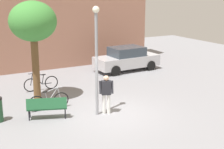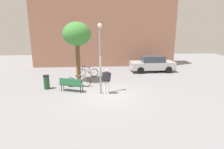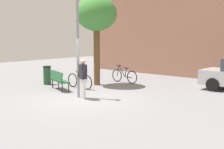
% 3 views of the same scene
% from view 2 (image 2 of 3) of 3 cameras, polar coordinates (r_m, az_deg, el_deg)
% --- Properties ---
extents(ground_plane, '(36.00, 36.00, 0.00)m').
position_cam_2_polar(ground_plane, '(12.64, -0.96, -5.81)').
color(ground_plane, gray).
extents(building_facade, '(15.37, 2.00, 7.50)m').
position_cam_2_polar(building_facade, '(21.59, -2.34, 12.69)').
color(building_facade, '#9E6B56').
rests_on(building_facade, ground_plane).
extents(lamppost, '(0.28, 0.28, 4.50)m').
position_cam_2_polar(lamppost, '(12.11, -3.53, 6.46)').
color(lamppost, gray).
rests_on(lamppost, ground_plane).
extents(person_by_lamppost, '(0.63, 0.45, 1.67)m').
position_cam_2_polar(person_by_lamppost, '(12.38, -1.60, -1.55)').
color(person_by_lamppost, white).
rests_on(person_by_lamppost, ground_plane).
extents(park_bench, '(1.66, 0.99, 0.92)m').
position_cam_2_polar(park_bench, '(13.23, -12.07, -2.72)').
color(park_bench, '#236038').
rests_on(park_bench, ground_plane).
extents(plaza_tree, '(2.13, 2.13, 4.65)m').
position_cam_2_polar(plaza_tree, '(15.01, -10.38, 11.45)').
color(plaza_tree, brown).
rests_on(plaza_tree, ground_plane).
extents(bicycle_black, '(1.81, 0.10, 0.97)m').
position_cam_2_polar(bicycle_black, '(16.93, -7.21, 0.64)').
color(bicycle_black, black).
rests_on(bicycle_black, ground_plane).
extents(bicycle_silver, '(1.81, 0.11, 0.97)m').
position_cam_2_polar(bicycle_silver, '(14.19, -9.86, -2.14)').
color(bicycle_silver, black).
rests_on(bicycle_silver, ground_plane).
extents(parked_car_silver, '(4.26, 1.94, 1.55)m').
position_cam_2_polar(parked_car_silver, '(19.04, 11.88, 3.17)').
color(parked_car_silver, '#B7B7BC').
rests_on(parked_car_silver, ground_plane).
extents(trash_bin, '(0.42, 0.42, 1.00)m').
position_cam_2_polar(trash_bin, '(14.25, -18.90, -2.14)').
color(trash_bin, '#234C2D').
rests_on(trash_bin, ground_plane).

